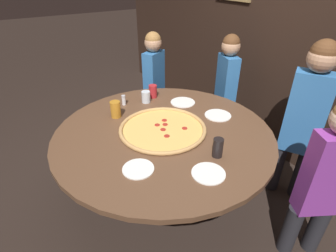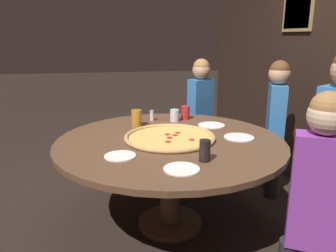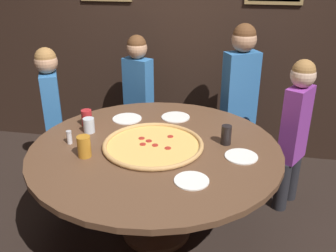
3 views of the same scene
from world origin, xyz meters
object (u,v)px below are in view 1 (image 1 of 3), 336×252
(drink_cup_front_edge, at_px, (153,91))
(drink_cup_far_left, at_px, (146,97))
(drink_cup_by_shaker, at_px, (116,109))
(white_plate_right_side, at_px, (218,115))
(diner_centre_back, at_px, (226,86))
(giant_pizza, at_px, (163,129))
(diner_side_left, at_px, (305,117))
(white_plate_beside_cup, at_px, (208,173))
(diner_far_right, at_px, (324,178))
(dining_table, at_px, (164,142))
(white_plate_near_front, at_px, (138,169))
(drink_cup_near_right, at_px, (218,148))
(white_plate_left_side, at_px, (183,102))
(condiment_shaker, at_px, (124,100))
(diner_far_left, at_px, (154,80))

(drink_cup_front_edge, distance_m, drink_cup_far_left, 0.13)
(drink_cup_by_shaker, distance_m, white_plate_right_side, 0.90)
(drink_cup_far_left, distance_m, diner_centre_back, 0.96)
(drink_cup_by_shaker, xyz_separation_m, drink_cup_far_left, (-0.11, 0.36, -0.02))
(giant_pizza, distance_m, diner_side_left, 1.17)
(drink_cup_far_left, height_order, diner_side_left, diner_side_left)
(giant_pizza, bearing_deg, white_plate_beside_cup, -3.67)
(giant_pizza, distance_m, diner_far_right, 1.17)
(dining_table, relative_size, white_plate_near_front, 8.36)
(drink_cup_front_edge, height_order, diner_side_left, diner_side_left)
(white_plate_near_front, distance_m, diner_far_right, 1.19)
(drink_cup_near_right, height_order, white_plate_near_front, drink_cup_near_right)
(white_plate_left_side, distance_m, white_plate_beside_cup, 1.04)
(white_plate_left_side, relative_size, diner_far_right, 0.19)
(giant_pizza, distance_m, white_plate_beside_cup, 0.61)
(dining_table, xyz_separation_m, diner_side_left, (0.56, 1.02, 0.19))
(condiment_shaker, bearing_deg, white_plate_near_front, -19.82)
(dining_table, relative_size, drink_cup_near_right, 12.58)
(dining_table, distance_m, drink_cup_by_shaker, 0.52)
(giant_pizza, height_order, diner_far_left, diner_far_left)
(white_plate_left_side, height_order, diner_centre_back, diner_centre_back)
(giant_pizza, relative_size, white_plate_beside_cup, 3.23)
(white_plate_right_side, relative_size, diner_centre_back, 0.18)
(white_plate_left_side, relative_size, diner_centre_back, 0.18)
(diner_far_left, bearing_deg, white_plate_left_side, -124.47)
(white_plate_left_side, bearing_deg, diner_centre_back, 96.81)
(drink_cup_far_left, xyz_separation_m, white_plate_near_front, (0.85, -0.53, -0.05))
(drink_cup_by_shaker, distance_m, condiment_shaker, 0.24)
(drink_cup_by_shaker, distance_m, diner_centre_back, 1.31)
(diner_side_left, bearing_deg, white_plate_left_side, 4.28)
(white_plate_near_front, bearing_deg, white_plate_right_side, 105.27)
(white_plate_near_front, bearing_deg, drink_cup_front_edge, 144.46)
(drink_cup_front_edge, bearing_deg, condiment_shaker, -90.52)
(dining_table, distance_m, diner_far_left, 1.16)
(drink_cup_near_right, relative_size, white_plate_near_front, 0.66)
(drink_cup_far_left, distance_m, white_plate_near_front, 1.00)
(drink_cup_by_shaker, bearing_deg, diner_far_right, 29.00)
(giant_pizza, relative_size, diner_far_right, 0.56)
(drink_cup_far_left, bearing_deg, diner_centre_back, 82.15)
(giant_pizza, bearing_deg, drink_cup_front_edge, 156.39)
(drink_cup_front_edge, bearing_deg, diner_far_right, 11.14)
(dining_table, relative_size, diner_far_right, 1.38)
(white_plate_near_front, xyz_separation_m, diner_far_left, (-1.34, 0.92, -0.02))
(condiment_shaker, bearing_deg, white_plate_left_side, 61.08)
(diner_centre_back, bearing_deg, diner_side_left, -163.47)
(drink_cup_far_left, height_order, diner_far_left, diner_far_left)
(diner_far_right, bearing_deg, diner_far_left, -58.99)
(drink_cup_near_right, xyz_separation_m, drink_cup_far_left, (-1.02, 0.01, -0.01))
(white_plate_right_side, height_order, white_plate_beside_cup, same)
(white_plate_left_side, xyz_separation_m, white_plate_right_side, (0.38, 0.11, 0.00))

